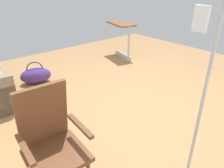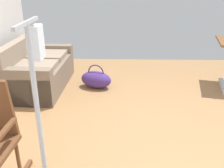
# 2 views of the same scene
# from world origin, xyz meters

# --- Properties ---
(ground_plane) EXTENTS (6.93, 6.93, 0.00)m
(ground_plane) POSITION_xyz_m (0.00, 0.00, 0.00)
(ground_plane) COLOR #9E7247
(couch) EXTENTS (1.63, 0.91, 0.85)m
(couch) POSITION_xyz_m (1.76, 2.02, 0.31)
(couch) COLOR #7D6C5C
(couch) RESTS_ON ground
(duffel_bag) EXTENTS (0.48, 0.63, 0.43)m
(duffel_bag) POSITION_xyz_m (1.76, 1.00, 0.15)
(duffel_bag) COLOR #472D7A
(duffel_bag) RESTS_ON ground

